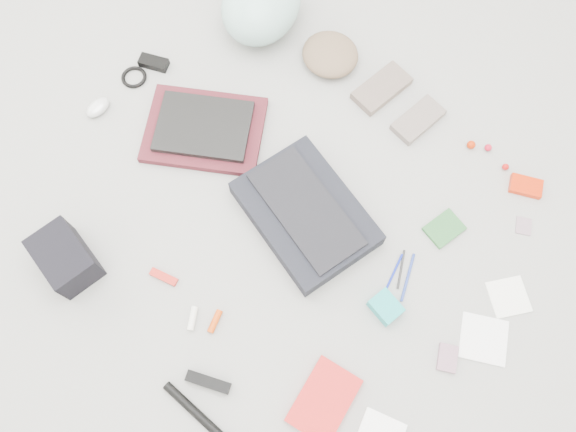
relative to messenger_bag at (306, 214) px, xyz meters
The scene contains 32 objects.
ground_plane 0.07m from the messenger_bag, 134.68° to the right, with size 4.00×4.00×0.00m, color gray.
messenger_bag is the anchor object (origin of this frame).
bag_flap 0.04m from the messenger_bag, 56.31° to the left, with size 0.40×0.18×0.01m, color black.
laptop_sleeve 0.46m from the messenger_bag, 169.19° to the left, with size 0.39×0.29×0.03m, color #511921.
laptop 0.46m from the messenger_bag, 169.19° to the left, with size 0.31×0.23×0.02m, color black.
bike_helmet 0.79m from the messenger_bag, 132.93° to the left, with size 0.27×0.34×0.21m, color #9CCDC3.
beanie 0.61m from the messenger_bag, 112.98° to the left, with size 0.20×0.19×0.07m, color brown.
mitten_left 0.55m from the messenger_bag, 92.11° to the left, with size 0.10×0.21×0.03m, color #6F5E54.
mitten_right 0.53m from the messenger_bag, 73.88° to the left, with size 0.09×0.18×0.03m, color slate.
power_brick 0.79m from the messenger_bag, 164.33° to the left, with size 0.10×0.05×0.03m, color black.
cable_coil 0.80m from the messenger_bag, behind, with size 0.09×0.09×0.01m, color black.
mouse 0.82m from the messenger_bag, behind, with size 0.06×0.09×0.04m, color silver.
camera_bag 0.75m from the messenger_bag, 136.25° to the right, with size 0.19×0.13×0.13m, color black.
multitool 0.48m from the messenger_bag, 123.92° to the right, with size 0.09×0.03×0.01m, color #B01F16.
toiletry_tube_white 0.48m from the messenger_bag, 104.48° to the right, with size 0.02×0.02×0.07m, color silver.
toiletry_tube_orange 0.44m from the messenger_bag, 97.47° to the right, with size 0.02×0.02×0.07m, color #CB4009.
u_lock 0.59m from the messenger_bag, 87.41° to the right, with size 0.13×0.03×0.03m, color black.
bike_pump 0.68m from the messenger_bag, 84.29° to the right, with size 0.03×0.03×0.28m, color black.
book_red 0.57m from the messenger_bag, 53.36° to the right, with size 0.14×0.21×0.02m, color red.
notepad 0.45m from the messenger_bag, 26.66° to the left, with size 0.09×0.12×0.01m, color #275C2B.
pen_blue 0.33m from the messenger_bag, ahead, with size 0.01×0.01×0.13m, color #0E1E9E.
pen_black 0.35m from the messenger_bag, ahead, with size 0.01×0.01×0.13m, color black.
pen_navy 0.37m from the messenger_bag, ahead, with size 0.01×0.01×0.16m, color navy.
accordion_wallet 0.38m from the messenger_bag, 19.31° to the right, with size 0.09×0.07×0.04m, color teal.
card_deck 0.61m from the messenger_bag, 15.17° to the right, with size 0.05×0.08×0.01m, color gray.
napkin_top 0.67m from the messenger_bag, ahead, with size 0.11×0.11×0.01m, color white.
napkin_bottom 0.66m from the messenger_bag, ahead, with size 0.14×0.14×0.01m, color white.
lollipop_a 0.62m from the messenger_bag, 56.34° to the left, with size 0.03×0.03×0.03m, color #B72402.
lollipop_b 0.67m from the messenger_bag, 53.55° to the left, with size 0.02×0.02×0.02m, color red.
lollipop_c 0.69m from the messenger_bag, 46.55° to the left, with size 0.02×0.02×0.02m, color #AE100E.
altoids_tin 0.73m from the messenger_bag, 40.13° to the left, with size 0.10×0.06×0.02m, color red.
stamp_sheet 0.70m from the messenger_bag, 29.38° to the left, with size 0.05×0.06×0.00m, color gray.
Camera 1 is at (0.32, -0.52, 1.70)m, focal length 35.00 mm.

